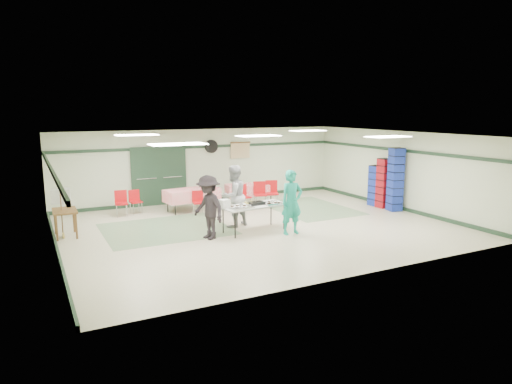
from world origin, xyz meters
name	(u,v)px	position (x,y,z in m)	size (l,w,h in m)	color
floor	(258,227)	(0.00, 0.00, 0.00)	(11.00, 11.00, 0.00)	beige
ceiling	(258,135)	(0.00, 0.00, 2.70)	(11.00, 11.00, 0.00)	white
wall_back	(204,165)	(0.00, 4.50, 1.35)	(11.00, 11.00, 0.00)	beige
wall_front	(359,213)	(0.00, -4.50, 1.35)	(11.00, 11.00, 0.00)	beige
wall_left	(52,198)	(-5.50, 0.00, 1.35)	(9.00, 9.00, 0.00)	beige
wall_right	(400,170)	(5.50, 0.00, 1.35)	(9.00, 9.00, 0.00)	beige
trim_back	(204,147)	(0.00, 4.47, 2.05)	(11.00, 0.06, 0.10)	#1C3423
baseboard_back	(205,199)	(0.00, 4.47, 0.06)	(11.00, 0.06, 0.12)	#1C3423
trim_left	(51,169)	(-5.47, 0.00, 2.05)	(9.00, 0.06, 0.10)	#1C3423
baseboard_left	(57,251)	(-5.47, 0.00, 0.06)	(9.00, 0.06, 0.12)	#1C3423
trim_right	(401,150)	(5.47, 0.00, 2.05)	(9.00, 0.06, 0.10)	#1C3423
baseboard_right	(397,207)	(5.47, 0.00, 0.06)	(9.00, 0.06, 0.12)	#1C3423
green_patch_a	(166,229)	(-2.50, 1.00, 0.00)	(3.50, 3.00, 0.01)	slate
green_patch_b	(309,208)	(2.80, 1.50, 0.00)	(2.50, 3.50, 0.01)	slate
double_door_left	(146,177)	(-2.20, 4.44, 1.05)	(0.90, 0.06, 2.10)	gray
double_door_right	(172,175)	(-1.25, 4.44, 1.05)	(0.90, 0.06, 2.10)	gray
door_frame	(159,176)	(-1.73, 4.42, 1.05)	(2.00, 0.03, 2.15)	#1C3423
wall_fan	(211,146)	(0.30, 4.44, 2.05)	(0.50, 0.50, 0.10)	black
scroll_banner	(240,150)	(1.50, 4.44, 1.85)	(0.80, 0.02, 0.60)	tan
serving_table	(254,206)	(-0.32, -0.36, 0.72)	(2.02, 1.04, 0.76)	#B7B7B2
sheet_tray_right	(272,203)	(0.23, -0.44, 0.77)	(0.57, 0.43, 0.02)	silver
sheet_tray_mid	(251,204)	(-0.35, -0.26, 0.77)	(0.55, 0.42, 0.02)	silver
sheet_tray_left	(241,207)	(-0.81, -0.54, 0.77)	(0.62, 0.47, 0.02)	silver
baking_pan	(256,203)	(-0.24, -0.34, 0.80)	(0.45, 0.28, 0.08)	black
foam_box_stack	(225,204)	(-1.20, -0.31, 0.87)	(0.25, 0.23, 0.23)	white
volunteer_teal	(292,202)	(0.49, -1.08, 0.90)	(0.65, 0.43, 1.79)	#169783
volunteer_grey	(234,196)	(-0.62, 0.39, 0.91)	(0.89, 0.69, 1.83)	gray
volunteer_dark	(208,207)	(-1.75, -0.50, 0.86)	(1.11, 0.64, 1.72)	black
dining_table_a	(250,189)	(1.19, 2.96, 0.57)	(1.80, 1.01, 0.77)	red
dining_table_b	(192,194)	(-1.01, 2.96, 0.57)	(1.93, 1.04, 0.77)	red
chair_a	(260,192)	(1.30, 2.40, 0.56)	(0.54, 0.54, 0.92)	red
chair_b	(243,194)	(0.63, 2.40, 0.53)	(0.43, 0.43, 0.87)	red
chair_c	(272,191)	(1.78, 2.40, 0.57)	(0.56, 0.56, 0.92)	red
chair_d	(198,200)	(-1.00, 2.39, 0.48)	(0.41, 0.41, 0.78)	red
chair_loose_a	(135,199)	(-2.84, 3.44, 0.48)	(0.41, 0.41, 0.79)	red
chair_loose_b	(121,201)	(-3.33, 3.24, 0.51)	(0.44, 0.44, 0.84)	red
crate_stack_blue_a	(395,180)	(5.15, -0.17, 1.08)	(0.41, 0.41, 2.16)	#19399B
crate_stack_red	(384,183)	(5.15, 0.39, 0.87)	(0.38, 0.38, 1.74)	maroon
crate_stack_blue_b	(375,186)	(5.15, 0.82, 0.73)	(0.37, 0.37, 1.45)	#19399B
printer_table	(65,213)	(-5.15, 1.47, 0.65)	(0.62, 0.94, 0.74)	brown
office_printer	(61,196)	(-5.15, 2.55, 0.95)	(0.52, 0.45, 0.41)	#B2B3AE
broom	(61,211)	(-5.23, 1.43, 0.72)	(0.03, 0.03, 1.38)	brown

